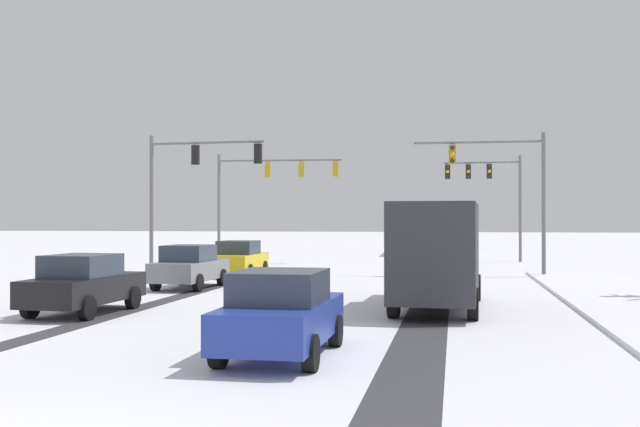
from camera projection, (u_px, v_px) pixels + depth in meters
name	position (u px, v px, depth m)	size (l,w,h in m)	color
wheel_track_left_lane	(155.00, 303.00, 22.45)	(0.72, 33.31, 0.01)	#38383D
wheel_track_right_lane	(429.00, 309.00, 20.96)	(1.14, 33.31, 0.01)	#38383D
traffic_signal_far_right	(489.00, 184.00, 45.24)	(4.69, 0.44, 6.50)	slate
traffic_signal_far_left	(268.00, 182.00, 43.84)	(7.50, 0.79, 6.50)	slate
traffic_signal_near_left	(190.00, 175.00, 33.92)	(5.57, 0.53, 6.50)	slate
traffic_signal_near_right	(507.00, 179.00, 33.30)	(5.87, 0.51, 6.50)	slate
car_yellow_cab_lead	(239.00, 258.00, 33.25)	(1.85, 4.11, 1.62)	yellow
car_grey_second	(190.00, 266.00, 27.53)	(1.91, 4.14, 1.62)	slate
car_black_third	(84.00, 284.00, 20.05)	(1.93, 4.15, 1.62)	black
car_blue_fourth	(281.00, 313.00, 13.72)	(1.85, 4.11, 1.62)	#233899
bus_oncoming	(425.00, 227.00, 56.15)	(3.01, 11.09, 3.38)	silver
box_truck_delivery	(439.00, 252.00, 21.23)	(2.55, 7.49, 3.02)	slate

